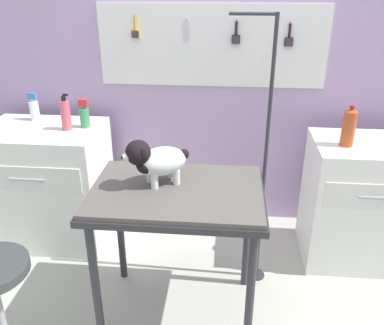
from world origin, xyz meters
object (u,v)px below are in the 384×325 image
(dog, at_px, (155,160))
(counter_left, at_px, (50,184))
(cabinet_right, at_px, (358,202))
(spray_bottle_short, at_px, (66,115))
(grooming_arm, at_px, (263,171))
(soda_bottle, at_px, (349,127))
(grooming_table, at_px, (177,204))

(dog, distance_m, counter_left, 1.22)
(cabinet_right, distance_m, spray_bottle_short, 2.04)
(grooming_arm, relative_size, spray_bottle_short, 6.72)
(soda_bottle, bearing_deg, cabinet_right, 17.07)
(counter_left, bearing_deg, soda_bottle, -2.54)
(cabinet_right, bearing_deg, counter_left, 178.96)
(dog, distance_m, cabinet_right, 1.49)
(grooming_arm, bearing_deg, grooming_table, -144.36)
(grooming_table, xyz_separation_m, dog, (-0.11, 0.04, 0.23))
(grooming_table, distance_m, dog, 0.26)
(dog, relative_size, soda_bottle, 1.35)
(grooming_table, xyz_separation_m, counter_left, (-1.02, 0.67, -0.29))
(grooming_table, xyz_separation_m, spray_bottle_short, (-0.82, 0.67, 0.24))
(soda_bottle, bearing_deg, grooming_table, -149.52)
(grooming_arm, relative_size, counter_left, 1.91)
(grooming_arm, height_order, dog, grooming_arm)
(dog, height_order, cabinet_right, dog)
(grooming_arm, bearing_deg, counter_left, 167.31)
(grooming_table, relative_size, dog, 2.62)
(grooming_arm, relative_size, cabinet_right, 1.94)
(grooming_table, bearing_deg, cabinet_right, 28.76)
(spray_bottle_short, bearing_deg, soda_bottle, -2.74)
(counter_left, xyz_separation_m, spray_bottle_short, (0.19, -0.00, 0.54))
(grooming_table, distance_m, soda_bottle, 1.17)
(spray_bottle_short, bearing_deg, dog, -41.35)
(counter_left, xyz_separation_m, cabinet_right, (2.16, -0.04, -0.01))
(counter_left, height_order, spray_bottle_short, spray_bottle_short)
(counter_left, relative_size, spray_bottle_short, 3.52)
(grooming_table, height_order, grooming_arm, grooming_arm)
(dog, relative_size, spray_bottle_short, 1.41)
(soda_bottle, bearing_deg, grooming_arm, -154.69)
(counter_left, relative_size, soda_bottle, 3.36)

